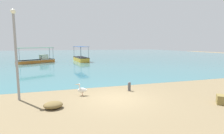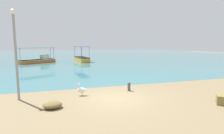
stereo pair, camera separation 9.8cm
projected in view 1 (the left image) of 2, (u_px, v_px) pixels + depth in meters
name	position (u px, v px, depth m)	size (l,w,h in m)	color
ground	(117.00, 98.00, 10.72)	(120.00, 120.00, 0.00)	olive
harbor_water	(70.00, 55.00, 56.25)	(110.00, 90.00, 0.00)	#397078
fishing_boat_near_right	(81.00, 58.00, 34.06)	(2.53, 6.22, 2.86)	gold
fishing_boat_far_left	(37.00, 60.00, 31.44)	(6.44, 4.74, 2.69)	orange
pelican	(82.00, 90.00, 11.25)	(0.80, 0.40, 0.80)	#E0997A
lamp_post	(16.00, 50.00, 10.01)	(0.28, 0.28, 5.26)	gray
mooring_bollard	(129.00, 86.00, 12.39)	(0.21, 0.21, 0.65)	#47474C
net_pile	(53.00, 105.00, 9.02)	(0.97, 0.83, 0.36)	brown
cargo_crate	(223.00, 100.00, 9.63)	(0.61, 0.61, 0.50)	olive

